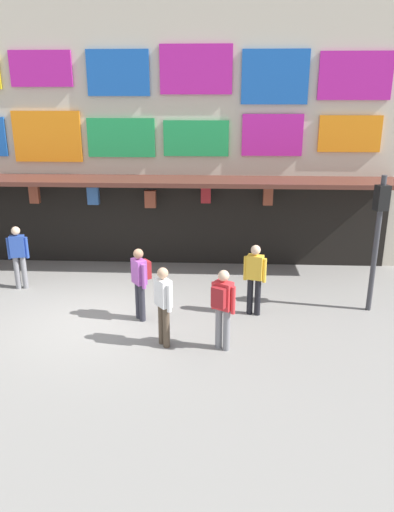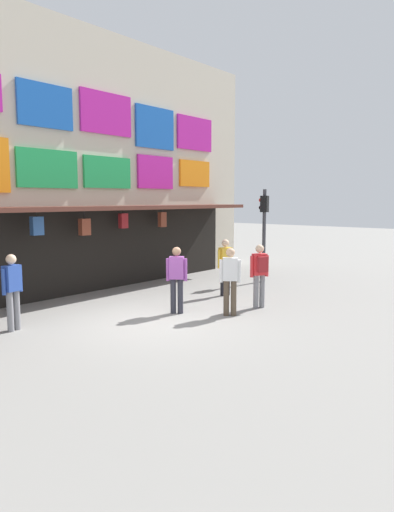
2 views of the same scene
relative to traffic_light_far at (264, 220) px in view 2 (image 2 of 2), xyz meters
name	(u,v)px [view 2 (image 2 of 2)]	position (x,y,z in m)	size (l,w,h in m)	color
ground_plane	(149,322)	(-6.37, -0.86, -2.14)	(80.00, 80.00, 0.00)	gray
shopfront	(36,160)	(-6.37, 3.71, 1.82)	(18.00, 2.60, 8.00)	beige
traffic_light_far	(264,220)	(0.00, 0.00, 0.00)	(0.33, 0.35, 3.20)	#38383D
pedestrian_in_red	(177,275)	(-5.30, -0.78, -1.16)	(0.47, 0.48, 1.68)	#2D2D38
pedestrian_in_black	(230,278)	(-4.65, -1.95, -1.19)	(0.39, 0.44, 1.68)	brown
pedestrian_in_purple	(225,264)	(-2.75, -0.39, -1.19)	(0.51, 0.32, 1.68)	black
pedestrian_in_yellow	(12,288)	(-8.74, 0.89, -1.19)	(0.52, 0.29, 1.68)	gray
pedestrian_in_blue	(260,271)	(-3.48, -2.06, -1.16)	(0.48, 0.46, 1.68)	gray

